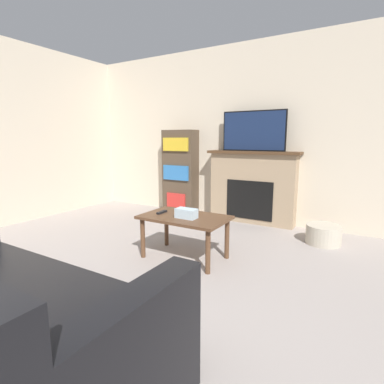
{
  "coord_description": "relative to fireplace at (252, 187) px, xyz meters",
  "views": [
    {
      "loc": [
        1.68,
        0.0,
        1.28
      ],
      "look_at": [
        0.07,
        2.73,
        0.71
      ],
      "focal_mm": 28.0,
      "sensor_mm": 36.0,
      "label": 1
    }
  ],
  "objects": [
    {
      "name": "wall_back",
      "position": [
        -0.17,
        0.14,
        0.8
      ],
      "size": [
        6.78,
        0.06,
        2.7
      ],
      "color": "beige",
      "rests_on": "ground_plane"
    },
    {
      "name": "fireplace",
      "position": [
        0.0,
        0.0,
        0.0
      ],
      "size": [
        1.4,
        0.28,
        1.1
      ],
      "color": "tan",
      "rests_on": "ground_plane"
    },
    {
      "name": "tv",
      "position": [
        0.0,
        -0.02,
        0.84
      ],
      "size": [
        0.96,
        0.03,
        0.59
      ],
      "color": "black",
      "rests_on": "fireplace"
    },
    {
      "name": "coffee_table",
      "position": [
        -0.13,
        -1.73,
        -0.15
      ],
      "size": [
        0.92,
        0.56,
        0.47
      ],
      "color": "brown",
      "rests_on": "ground_plane"
    },
    {
      "name": "tissue_box",
      "position": [
        -0.08,
        -1.79,
        -0.04
      ],
      "size": [
        0.22,
        0.12,
        0.1
      ],
      "color": "silver",
      "rests_on": "coffee_table"
    },
    {
      "name": "remote_control",
      "position": [
        -0.42,
        -1.75,
        -0.08
      ],
      "size": [
        0.04,
        0.15,
        0.02
      ],
      "color": "black",
      "rests_on": "coffee_table"
    },
    {
      "name": "bookshelf",
      "position": [
        -1.29,
        -0.02,
        0.16
      ],
      "size": [
        0.6,
        0.29,
        1.43
      ],
      "color": "#4C3D2D",
      "rests_on": "ground_plane"
    },
    {
      "name": "storage_basket",
      "position": [
        1.1,
        -0.48,
        -0.44
      ],
      "size": [
        0.41,
        0.41,
        0.23
      ],
      "color": "#BCB29E",
      "rests_on": "ground_plane"
    }
  ]
}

